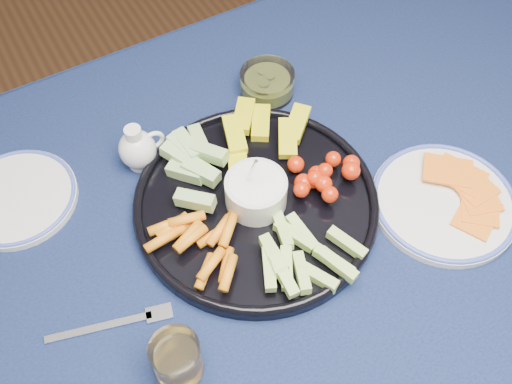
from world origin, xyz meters
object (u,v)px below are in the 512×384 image
pickle_bowl (267,84)px  side_plate_extra (17,197)px  dining_table (288,255)px  cheese_plate (445,201)px  crudite_platter (254,199)px  creamer_pitcher (138,149)px  juice_tumbler (178,360)px

pickle_bowl → side_plate_extra: 0.49m
pickle_bowl → side_plate_extra: (-0.49, -0.01, -0.01)m
dining_table → cheese_plate: (0.24, -0.09, 0.10)m
crudite_platter → creamer_pitcher: 0.22m
juice_tumbler → crudite_platter: bearing=39.1°
creamer_pitcher → dining_table: bearing=-57.9°
cheese_plate → side_plate_extra: bearing=149.2°
creamer_pitcher → cheese_plate: bearing=-39.9°
dining_table → creamer_pitcher: 0.32m
creamer_pitcher → cheese_plate: 0.52m
pickle_bowl → juice_tumbler: juice_tumbler is taller
juice_tumbler → dining_table: bearing=24.3°
cheese_plate → juice_tumbler: (-0.49, -0.03, 0.02)m
juice_tumbler → side_plate_extra: 0.40m
pickle_bowl → dining_table: bearing=-113.4°
side_plate_extra → pickle_bowl: bearing=0.9°
side_plate_extra → dining_table: bearing=-37.1°
side_plate_extra → juice_tumbler: bearing=-74.0°
dining_table → creamer_pitcher: (-0.15, 0.25, 0.13)m
creamer_pitcher → juice_tumbler: size_ratio=1.11×
creamer_pitcher → side_plate_extra: (-0.21, 0.03, -0.03)m
creamer_pitcher → cheese_plate: size_ratio=0.37×
creamer_pitcher → side_plate_extra: size_ratio=0.45×
creamer_pitcher → juice_tumbler: creamer_pitcher is taller
dining_table → crudite_platter: (-0.03, 0.07, 0.11)m
crudite_platter → cheese_plate: (0.27, -0.15, -0.01)m
creamer_pitcher → cheese_plate: (0.40, -0.33, -0.03)m
crudite_platter → cheese_plate: crudite_platter is taller
pickle_bowl → creamer_pitcher: bearing=-172.3°
crudite_platter → creamer_pitcher: (-0.12, 0.18, 0.02)m
crudite_platter → creamer_pitcher: bearing=124.8°
crudite_platter → side_plate_extra: bearing=148.0°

